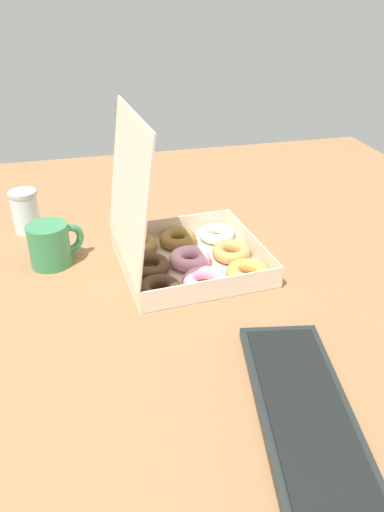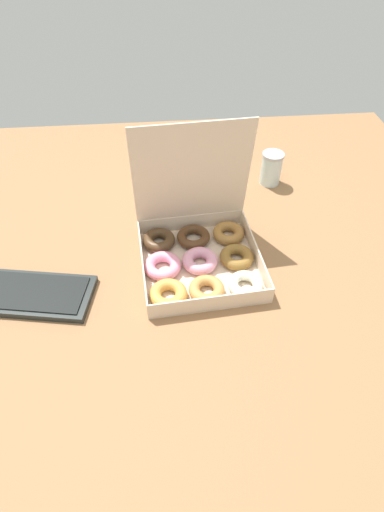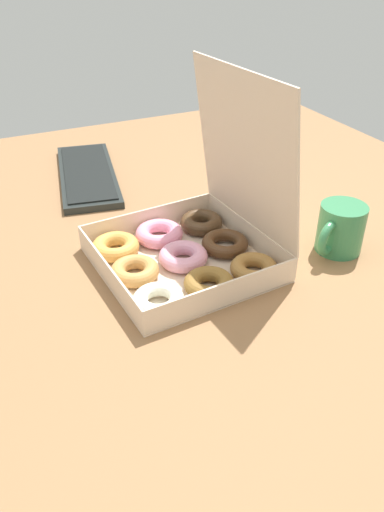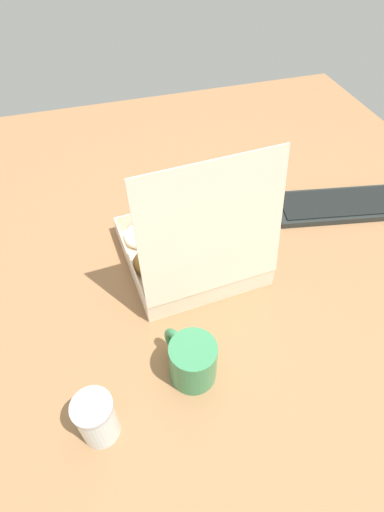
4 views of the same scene
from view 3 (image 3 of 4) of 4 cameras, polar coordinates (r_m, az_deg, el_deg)
ground_plane at (r=102.60cm, az=-2.95°, el=-1.17°), size 180.00×180.00×2.00cm
donut_box at (r=99.98cm, az=-0.45°, el=1.27°), size 34.85×34.51×37.21cm
keyboard at (r=140.90cm, az=-11.86°, el=9.12°), size 43.33×21.81×2.20cm
coffee_mug at (r=107.44cm, az=16.54°, el=3.03°), size 9.57×13.27×10.32cm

